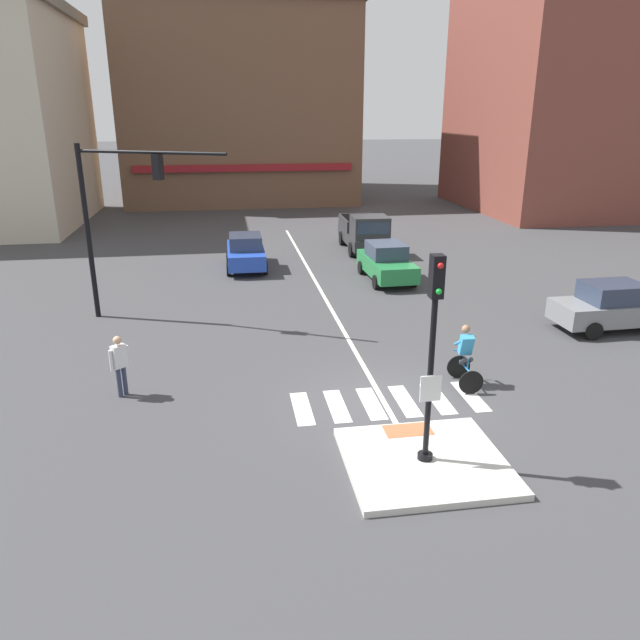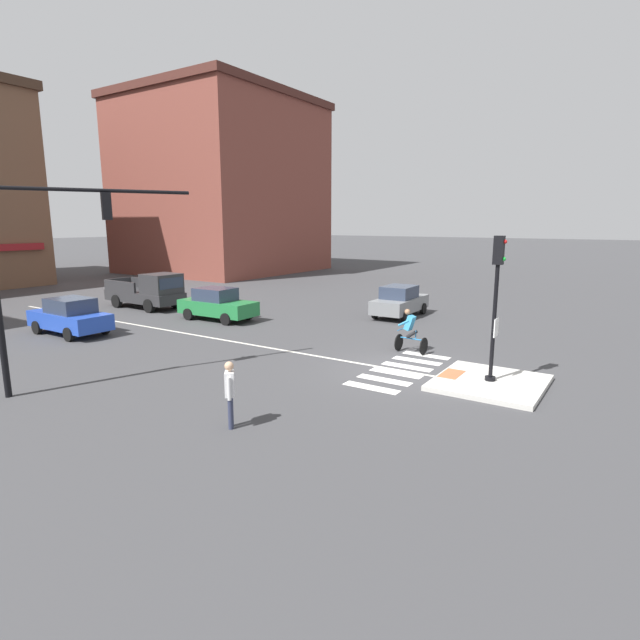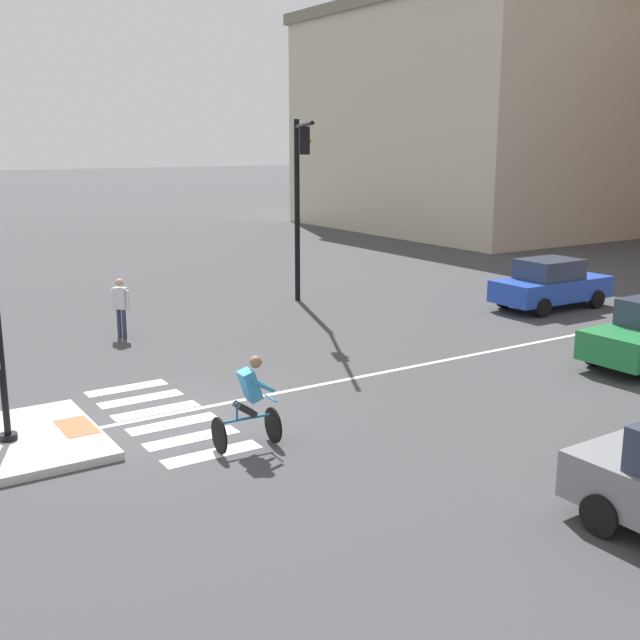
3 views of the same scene
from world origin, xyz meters
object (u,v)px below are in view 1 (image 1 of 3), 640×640
at_px(signal_pole, 433,342).
at_px(pickup_truck_charcoal_eastbound_distant, 365,234).
at_px(pedestrian_at_curb_left, 120,361).
at_px(cyclist, 465,355).
at_px(traffic_light_mast, 113,206).
at_px(car_blue_westbound_distant, 246,252).
at_px(car_grey_cross_right, 614,306).
at_px(car_green_eastbound_far, 386,262).

xyz_separation_m(signal_pole, pickup_truck_charcoal_eastbound_distant, (3.38, 20.25, -1.82)).
relative_size(signal_pole, pedestrian_at_curb_left, 2.63).
xyz_separation_m(cyclist, pedestrian_at_curb_left, (-9.10, 0.74, 0.11)).
bearing_deg(traffic_light_mast, car_blue_westbound_distant, 55.84).
bearing_deg(car_grey_cross_right, signal_pole, -141.69).
relative_size(car_grey_cross_right, pedestrian_at_curb_left, 2.48).
bearing_deg(signal_pole, car_grey_cross_right, 38.31).
relative_size(car_blue_westbound_distant, cyclist, 2.45).
relative_size(car_blue_westbound_distant, pedestrian_at_curb_left, 2.46).
xyz_separation_m(traffic_light_mast, pedestrian_at_curb_left, (0.85, -6.36, -3.09)).
xyz_separation_m(traffic_light_mast, car_grey_cross_right, (16.64, -3.65, -3.26)).
xyz_separation_m(signal_pole, cyclist, (2.31, 3.66, -1.93)).
bearing_deg(traffic_light_mast, pedestrian_at_curb_left, -82.43).
xyz_separation_m(car_grey_cross_right, cyclist, (-6.70, -3.46, 0.06)).
distance_m(car_green_eastbound_far, car_blue_westbound_distant, 6.77).
bearing_deg(pickup_truck_charcoal_eastbound_distant, cyclist, -93.69).
height_order(pickup_truck_charcoal_eastbound_distant, cyclist, pickup_truck_charcoal_eastbound_distant).
xyz_separation_m(car_green_eastbound_far, cyclist, (-0.71, -10.86, 0.06)).
height_order(car_blue_westbound_distant, pedestrian_at_curb_left, pedestrian_at_curb_left).
distance_m(car_green_eastbound_far, pedestrian_at_curb_left, 14.09).
bearing_deg(cyclist, pickup_truck_charcoal_eastbound_distant, 86.31).
bearing_deg(car_green_eastbound_far, pickup_truck_charcoal_eastbound_distant, 86.43).
bearing_deg(pickup_truck_charcoal_eastbound_distant, signal_pole, -99.48).
xyz_separation_m(car_green_eastbound_far, car_grey_cross_right, (5.99, -7.40, 0.00)).
distance_m(traffic_light_mast, pedestrian_at_curb_left, 7.12).
xyz_separation_m(car_blue_westbound_distant, pickup_truck_charcoal_eastbound_distant, (6.39, 2.67, 0.17)).
distance_m(signal_pole, car_blue_westbound_distant, 17.94).
bearing_deg(pickup_truck_charcoal_eastbound_distant, car_blue_westbound_distant, -157.31).
relative_size(car_green_eastbound_far, cyclist, 2.47).
bearing_deg(car_green_eastbound_far, car_grey_cross_right, -51.02).
distance_m(traffic_light_mast, car_blue_westbound_distant, 8.85).
bearing_deg(car_green_eastbound_far, pedestrian_at_curb_left, -134.12).
xyz_separation_m(pickup_truck_charcoal_eastbound_distant, cyclist, (-1.07, -16.58, -0.11)).
height_order(cyclist, pedestrian_at_curb_left, cyclist).
distance_m(traffic_light_mast, pickup_truck_charcoal_eastbound_distant, 14.85).
height_order(signal_pole, pickup_truck_charcoal_eastbound_distant, signal_pole).
relative_size(car_green_eastbound_far, pickup_truck_charcoal_eastbound_distant, 0.81).
height_order(traffic_light_mast, cyclist, traffic_light_mast).
distance_m(traffic_light_mast, car_grey_cross_right, 17.35).
bearing_deg(car_blue_westbound_distant, pedestrian_at_curb_left, -105.99).
bearing_deg(car_grey_cross_right, pickup_truck_charcoal_eastbound_distant, 113.22).
relative_size(traffic_light_mast, car_green_eastbound_far, 1.47).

